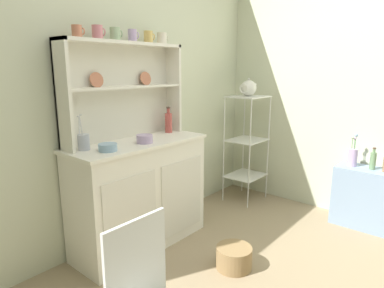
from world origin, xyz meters
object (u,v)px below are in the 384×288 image
object	(u,v)px
bakers_rack	(247,137)
side_shelf_blue	(362,197)
hutch_shelf_unit	(122,84)
bowl_mixing_large	(108,147)
hutch_cabinet	(140,193)
cup_terracotta_0	(77,31)
porcelain_teapot	(248,88)
oil_bottle	(373,160)
floor_basket	(234,257)
jam_bottle	(169,122)
flower_vase	(353,156)
utensil_jar	(84,142)

from	to	relation	value
bakers_rack	side_shelf_blue	xyz separation A→B (m)	(0.14, -1.15, -0.43)
hutch_shelf_unit	bowl_mixing_large	bearing A→B (deg)	-144.47
hutch_cabinet	cup_terracotta_0	world-z (taller)	cup_terracotta_0
bakers_rack	porcelain_teapot	xyz separation A→B (m)	(-0.00, 0.00, 0.52)
oil_bottle	cup_terracotta_0	bearing A→B (deg)	142.99
floor_basket	jam_bottle	world-z (taller)	jam_bottle
hutch_cabinet	bakers_rack	size ratio (longest dim) A/B	1.00
bowl_mixing_large	flower_vase	world-z (taller)	bowl_mixing_large
hutch_shelf_unit	utensil_jar	world-z (taller)	hutch_shelf_unit
hutch_cabinet	flower_vase	size ratio (longest dim) A/B	3.79
bakers_rack	oil_bottle	bearing A→B (deg)	-83.18
hutch_cabinet	flower_vase	world-z (taller)	hutch_cabinet
bowl_mixing_large	hutch_shelf_unit	bearing A→B (deg)	35.53
hutch_cabinet	bowl_mixing_large	size ratio (longest dim) A/B	8.99
hutch_cabinet	jam_bottle	world-z (taller)	jam_bottle
hutch_shelf_unit	side_shelf_blue	bearing A→B (deg)	-43.19
hutch_cabinet	jam_bottle	bearing A→B (deg)	11.52
hutch_shelf_unit	porcelain_teapot	distance (m)	1.43
bowl_mixing_large	hutch_cabinet	bearing A→B (deg)	12.37
bakers_rack	porcelain_teapot	bearing A→B (deg)	180.00
hutch_cabinet	utensil_jar	world-z (taller)	utensil_jar
bakers_rack	bowl_mixing_large	distance (m)	1.74
bakers_rack	utensil_jar	distance (m)	1.85
hutch_cabinet	side_shelf_blue	size ratio (longest dim) A/B	2.09
flower_vase	oil_bottle	distance (m)	0.17
floor_basket	flower_vase	distance (m)	1.50
bowl_mixing_large	jam_bottle	size ratio (longest dim) A/B	0.56
hutch_cabinet	jam_bottle	size ratio (longest dim) A/B	5.05
jam_bottle	floor_basket	bearing A→B (deg)	-104.07
side_shelf_blue	bowl_mixing_large	distance (m)	2.31
side_shelf_blue	flower_vase	distance (m)	0.38
oil_bottle	hutch_cabinet	bearing A→B (deg)	139.22
bowl_mixing_large	cup_terracotta_0	bearing A→B (deg)	104.47
cup_terracotta_0	porcelain_teapot	xyz separation A→B (m)	(1.78, -0.25, -0.44)
hutch_cabinet	floor_basket	world-z (taller)	hutch_cabinet
hutch_cabinet	flower_vase	xyz separation A→B (m)	(1.54, -1.16, 0.19)
floor_basket	jam_bottle	xyz separation A→B (m)	(0.21, 0.86, 0.88)
utensil_jar	porcelain_teapot	size ratio (longest dim) A/B	1.00
cup_terracotta_0	hutch_shelf_unit	bearing A→B (deg)	6.39
floor_basket	jam_bottle	bearing A→B (deg)	75.93
flower_vase	cup_terracotta_0	bearing A→B (deg)	146.32
oil_bottle	floor_basket	bearing A→B (deg)	157.22
hutch_cabinet	utensil_jar	distance (m)	0.65
hutch_shelf_unit	jam_bottle	xyz separation A→B (m)	(0.42, -0.08, -0.34)
hutch_shelf_unit	utensil_jar	size ratio (longest dim) A/B	4.22
hutch_shelf_unit	porcelain_teapot	xyz separation A→B (m)	(1.40, -0.29, -0.08)
hutch_cabinet	flower_vase	distance (m)	1.94
bowl_mixing_large	jam_bottle	distance (m)	0.78
hutch_shelf_unit	bakers_rack	distance (m)	1.55
utensil_jar	porcelain_teapot	distance (m)	1.85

